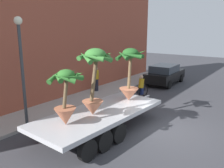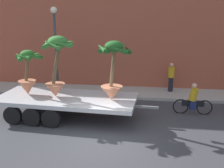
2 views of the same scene
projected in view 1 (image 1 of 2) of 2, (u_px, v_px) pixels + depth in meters
ground_plane at (163, 129)px, 10.86m from camera, size 60.00×60.00×0.00m
sidewalk at (68, 104)px, 14.30m from camera, size 24.00×2.20×0.15m
building_facade at (45, 33)px, 14.32m from camera, size 24.00×1.20×8.35m
flatbed_trailer at (96, 117)px, 10.20m from camera, size 7.34×2.93×0.98m
potted_palm_rear at (66, 97)px, 8.73m from camera, size 1.31×1.32×2.08m
potted_palm_middle at (94, 77)px, 9.68m from camera, size 1.51×1.52×2.74m
potted_palm_front at (130, 75)px, 11.65m from camera, size 1.55×1.44×2.58m
cyclist at (141, 88)px, 15.66m from camera, size 1.84×0.34×1.54m
parked_car at (165, 74)px, 19.47m from camera, size 4.47×2.12×1.58m
pedestrian_near_gate at (96, 78)px, 16.73m from camera, size 0.36×0.36×1.71m
street_lamp at (21, 58)px, 10.42m from camera, size 0.36×0.36×4.83m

